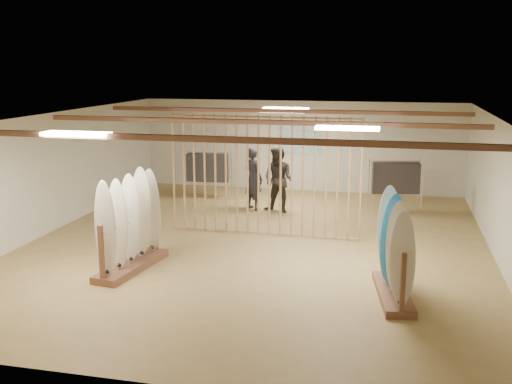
% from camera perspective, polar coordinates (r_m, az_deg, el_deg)
% --- Properties ---
extents(floor, '(12.00, 12.00, 0.00)m').
position_cam_1_polar(floor, '(13.29, 0.00, -5.06)').
color(floor, '#A88A51').
rests_on(floor, ground).
extents(ceiling, '(12.00, 12.00, 0.00)m').
position_cam_1_polar(ceiling, '(12.74, 0.00, 7.05)').
color(ceiling, gray).
rests_on(ceiling, ground).
extents(wall_back, '(12.00, 0.00, 12.00)m').
position_cam_1_polar(wall_back, '(18.76, 4.17, 4.38)').
color(wall_back, beige).
rests_on(wall_back, ground).
extents(wall_front, '(12.00, 0.00, 12.00)m').
position_cam_1_polar(wall_front, '(7.43, -10.66, -8.07)').
color(wall_front, beige).
rests_on(wall_front, ground).
extents(wall_left, '(0.00, 12.00, 12.00)m').
position_cam_1_polar(wall_left, '(14.88, -19.12, 1.68)').
color(wall_left, beige).
rests_on(wall_left, ground).
extents(wall_right, '(0.00, 12.00, 12.00)m').
position_cam_1_polar(wall_right, '(12.80, 22.37, -0.20)').
color(wall_right, beige).
rests_on(wall_right, ground).
extents(ceiling_slats, '(9.50, 6.12, 0.10)m').
position_cam_1_polar(ceiling_slats, '(12.75, 0.00, 6.69)').
color(ceiling_slats, brown).
rests_on(ceiling_slats, ground).
extents(light_panels, '(1.20, 0.35, 0.06)m').
position_cam_1_polar(light_panels, '(12.75, 0.00, 6.78)').
color(light_panels, white).
rests_on(light_panels, ground).
extents(bamboo_partition, '(4.45, 0.05, 2.78)m').
position_cam_1_polar(bamboo_partition, '(13.71, 0.76, 1.51)').
color(bamboo_partition, tan).
rests_on(bamboo_partition, ground).
extents(poster, '(1.40, 0.03, 0.90)m').
position_cam_1_polar(poster, '(18.71, 4.17, 4.98)').
color(poster, '#379EC2').
rests_on(poster, ground).
extents(rack_left, '(0.79, 2.04, 1.89)m').
position_cam_1_polar(rack_left, '(11.82, -11.87, -4.28)').
color(rack_left, brown).
rests_on(rack_left, floor).
extents(rack_right, '(0.78, 1.94, 1.80)m').
position_cam_1_polar(rack_right, '(10.51, 13.05, -6.62)').
color(rack_right, brown).
rests_on(rack_right, floor).
extents(clothing_rack_a, '(1.33, 0.44, 1.43)m').
position_cam_1_polar(clothing_rack_a, '(17.64, -4.61, 2.33)').
color(clothing_rack_a, silver).
rests_on(clothing_rack_a, floor).
extents(clothing_rack_b, '(1.33, 0.57, 1.44)m').
position_cam_1_polar(clothing_rack_b, '(16.38, 13.14, 1.31)').
color(clothing_rack_b, silver).
rests_on(clothing_rack_b, floor).
extents(shopper_a, '(0.86, 0.81, 1.96)m').
position_cam_1_polar(shopper_a, '(16.27, -0.25, 1.72)').
color(shopper_a, '#232128').
rests_on(shopper_a, floor).
extents(shopper_b, '(1.16, 1.02, 2.02)m').
position_cam_1_polar(shopper_b, '(15.95, 2.17, 1.61)').
color(shopper_b, '#312B26').
rests_on(shopper_b, floor).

